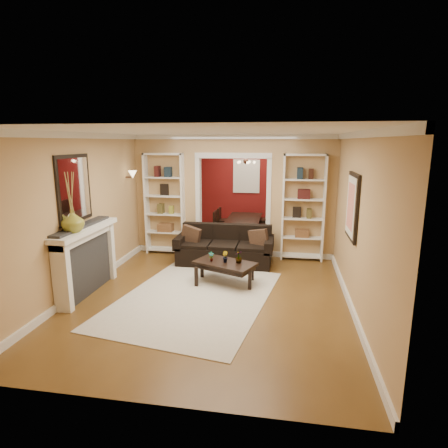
% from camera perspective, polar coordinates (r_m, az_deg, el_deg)
% --- Properties ---
extents(floor, '(8.00, 8.00, 0.00)m').
position_cam_1_polar(floor, '(7.61, 0.04, -7.12)').
color(floor, brown).
rests_on(floor, ground).
extents(ceiling, '(8.00, 8.00, 0.00)m').
position_cam_1_polar(ceiling, '(7.17, 0.05, 13.66)').
color(ceiling, white).
rests_on(ceiling, ground).
extents(wall_back, '(8.00, 0.00, 8.00)m').
position_cam_1_polar(wall_back, '(11.20, 3.45, 6.29)').
color(wall_back, tan).
rests_on(wall_back, ground).
extents(wall_front, '(8.00, 0.00, 8.00)m').
position_cam_1_polar(wall_front, '(3.50, -10.94, -7.80)').
color(wall_front, tan).
rests_on(wall_front, ground).
extents(wall_left, '(0.00, 8.00, 8.00)m').
position_cam_1_polar(wall_left, '(7.95, -16.18, 3.29)').
color(wall_left, tan).
rests_on(wall_left, ground).
extents(wall_right, '(0.00, 8.00, 8.00)m').
position_cam_1_polar(wall_right, '(7.25, 17.88, 2.33)').
color(wall_right, tan).
rests_on(wall_right, ground).
extents(partition_wall, '(4.50, 0.15, 2.70)m').
position_cam_1_polar(partition_wall, '(8.44, 1.40, 4.28)').
color(partition_wall, tan).
rests_on(partition_wall, floor).
extents(red_back_panel, '(4.44, 0.04, 2.64)m').
position_cam_1_polar(red_back_panel, '(11.17, 3.43, 6.12)').
color(red_back_panel, maroon).
rests_on(red_back_panel, floor).
extents(dining_window, '(0.78, 0.03, 0.98)m').
position_cam_1_polar(dining_window, '(11.11, 3.43, 7.27)').
color(dining_window, '#8CA5CC').
rests_on(dining_window, wall_back).
extents(area_rug, '(2.80, 3.56, 0.01)m').
position_cam_1_polar(area_rug, '(6.36, -4.52, -11.15)').
color(area_rug, beige).
rests_on(area_rug, floor).
extents(sofa, '(2.04, 0.88, 0.80)m').
position_cam_1_polar(sofa, '(7.92, 0.08, -3.29)').
color(sofa, black).
rests_on(sofa, floor).
extents(pillow_left, '(0.43, 0.23, 0.41)m').
position_cam_1_polar(pillow_left, '(8.00, -5.07, -1.72)').
color(pillow_left, '#4F3422').
rests_on(pillow_left, sofa).
extents(pillow_right, '(0.41, 0.25, 0.40)m').
position_cam_1_polar(pillow_right, '(7.77, 5.33, -2.22)').
color(pillow_right, '#4F3422').
rests_on(pillow_right, sofa).
extents(coffee_table, '(1.22, 0.96, 0.41)m').
position_cam_1_polar(coffee_table, '(6.89, 0.14, -7.44)').
color(coffee_table, black).
rests_on(coffee_table, floor).
extents(plant_left, '(0.11, 0.09, 0.18)m').
position_cam_1_polar(plant_left, '(6.84, -1.95, -5.00)').
color(plant_left, '#336626').
rests_on(plant_left, coffee_table).
extents(plant_center, '(0.14, 0.14, 0.20)m').
position_cam_1_polar(plant_center, '(6.79, 0.14, -5.02)').
color(plant_center, '#336626').
rests_on(plant_center, coffee_table).
extents(plant_right, '(0.17, 0.17, 0.22)m').
position_cam_1_polar(plant_right, '(6.75, 2.26, -5.05)').
color(plant_right, '#336626').
rests_on(plant_right, coffee_table).
extents(bookshelf_left, '(0.90, 0.30, 2.30)m').
position_cam_1_polar(bookshelf_left, '(8.67, -8.98, 3.01)').
color(bookshelf_left, white).
rests_on(bookshelf_left, floor).
extents(bookshelf_right, '(0.90, 0.30, 2.30)m').
position_cam_1_polar(bookshelf_right, '(8.23, 11.97, 2.39)').
color(bookshelf_right, white).
rests_on(bookshelf_right, floor).
extents(fireplace, '(0.32, 1.70, 1.16)m').
position_cam_1_polar(fireplace, '(6.76, -20.03, -5.27)').
color(fireplace, white).
rests_on(fireplace, floor).
extents(vase, '(0.40, 0.40, 0.36)m').
position_cam_1_polar(vase, '(6.29, -22.07, 0.45)').
color(vase, olive).
rests_on(vase, fireplace).
extents(mirror, '(0.03, 0.95, 1.10)m').
position_cam_1_polar(mirror, '(6.58, -21.88, 5.02)').
color(mirror, silver).
rests_on(mirror, wall_left).
extents(wall_sconce, '(0.18, 0.18, 0.22)m').
position_cam_1_polar(wall_sconce, '(8.35, -14.13, 7.14)').
color(wall_sconce, '#FFE0A5').
rests_on(wall_sconce, wall_left).
extents(framed_art, '(0.04, 0.85, 1.05)m').
position_cam_1_polar(framed_art, '(6.24, 18.90, 2.56)').
color(framed_art, black).
rests_on(framed_art, wall_right).
extents(dining_table, '(1.57, 0.88, 0.55)m').
position_cam_1_polar(dining_table, '(10.09, 3.22, -0.58)').
color(dining_table, black).
rests_on(dining_table, floor).
extents(dining_chair_nw, '(0.50, 0.50, 0.79)m').
position_cam_1_polar(dining_chair_nw, '(9.85, -0.14, -0.19)').
color(dining_chair_nw, black).
rests_on(dining_chair_nw, floor).
extents(dining_chair_ne, '(0.52, 0.52, 0.80)m').
position_cam_1_polar(dining_chair_ne, '(9.73, 6.26, -0.38)').
color(dining_chair_ne, black).
rests_on(dining_chair_ne, floor).
extents(dining_chair_sw, '(0.50, 0.50, 0.77)m').
position_cam_1_polar(dining_chair_sw, '(10.43, 0.41, 0.48)').
color(dining_chair_sw, black).
rests_on(dining_chair_sw, floor).
extents(dining_chair_se, '(0.46, 0.46, 0.88)m').
position_cam_1_polar(dining_chair_se, '(10.30, 6.46, 0.56)').
color(dining_chair_se, black).
rests_on(dining_chair_se, floor).
extents(chandelier, '(0.50, 0.50, 0.30)m').
position_cam_1_polar(chandelier, '(9.86, 2.68, 9.36)').
color(chandelier, '#3C231B').
rests_on(chandelier, ceiling).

